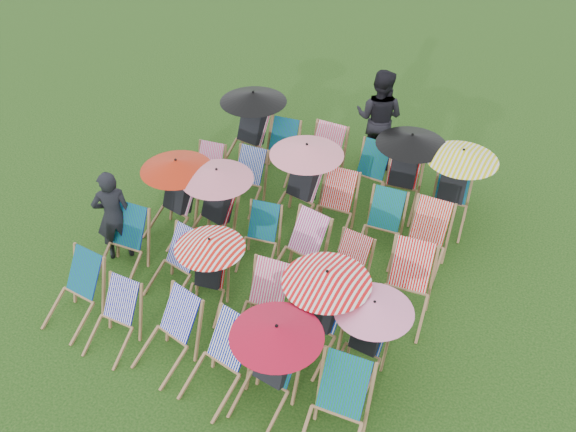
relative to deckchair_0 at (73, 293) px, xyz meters
The scene contains 33 objects.
ground 2.97m from the deckchair_0, 48.42° to the left, with size 100.00×100.00×0.00m, color black.
deckchair_0 is the anchor object (origin of this frame).
deckchair_1 0.78m from the deckchair_0, ahead, with size 0.60×0.82×0.87m.
deckchair_2 1.57m from the deckchair_0, ahead, with size 0.77×0.96×0.93m.
deckchair_3 2.39m from the deckchair_0, ahead, with size 0.77×0.98×0.97m.
deckchair_4 3.06m from the deckchair_0, ahead, with size 1.09×1.15×1.30m.
deckchair_5 3.97m from the deckchair_0, ahead, with size 0.76×1.00×1.03m.
deckchair_6 1.10m from the deckchair_0, 93.83° to the left, with size 0.70×0.93×0.95m.
deckchair_7 1.41m from the deckchair_0, 53.26° to the left, with size 0.72×0.91×0.90m.
deckchair_8 1.84m from the deckchair_0, 36.79° to the left, with size 0.97×1.06×1.15m.
deckchair_9 2.60m from the deckchair_0, 23.40° to the left, with size 0.71×0.92×0.94m.
deckchair_10 3.37m from the deckchair_0, 19.07° to the left, with size 1.12×1.19×1.33m.
deckchair_11 4.00m from the deckchair_0, 15.41° to the left, with size 0.99×1.04×1.17m.
deckchair_12 2.26m from the deckchair_0, 88.46° to the left, with size 1.12×1.20×1.33m.
deckchair_13 2.46m from the deckchair_0, 72.43° to the left, with size 1.12×1.19×1.32m.
deckchair_14 2.78m from the deckchair_0, 54.40° to the left, with size 0.69×0.87×0.85m.
deckchair_15 3.19m from the deckchair_0, 43.62° to the left, with size 0.78×0.99×0.97m.
deckchair_16 3.78m from the deckchair_0, 35.96° to the left, with size 0.63×0.83×0.86m.
deckchair_17 4.55m from the deckchair_0, 29.23° to the left, with size 0.79×1.01×1.02m.
deckchair_18 3.34m from the deckchair_0, 91.62° to the left, with size 0.67×0.85×0.84m.
deckchair_19 3.49m from the deckchair_0, 79.31° to the left, with size 0.66×0.87×0.90m.
deckchair_20 3.88m from the deckchair_0, 64.43° to the left, with size 1.18×1.26×1.40m.
deckchair_21 4.14m from the deckchair_0, 56.28° to the left, with size 0.70×0.93×0.96m.
deckchair_22 4.60m from the deckchair_0, 46.58° to the left, with size 0.69×0.91×0.93m.
deckchair_23 5.09m from the deckchair_0, 40.71° to the left, with size 0.68×0.93×0.98m.
deckchair_24 4.57m from the deckchair_0, 89.32° to the left, with size 1.21×1.27×1.43m.
deckchair_25 4.56m from the deckchair_0, 81.08° to the left, with size 0.72×0.92×0.93m.
deckchair_26 4.80m from the deckchair_0, 71.29° to the left, with size 0.69×0.96×1.02m.
deckchair_27 5.16m from the deckchair_0, 62.07° to the left, with size 0.64×0.88×0.93m.
deckchair_28 5.51m from the deckchair_0, 56.52° to the left, with size 1.16×1.25×1.38m.
deckchair_29 6.01m from the deckchair_0, 49.61° to the left, with size 1.14×1.23×1.36m.
person_left 1.40m from the deckchair_0, 105.01° to the left, with size 0.57×0.37×1.55m, color black.
person_rear 6.12m from the deckchair_0, 69.58° to the left, with size 0.91×0.71×1.86m, color black.
Camera 1 is at (3.60, -6.27, 6.69)m, focal length 40.00 mm.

